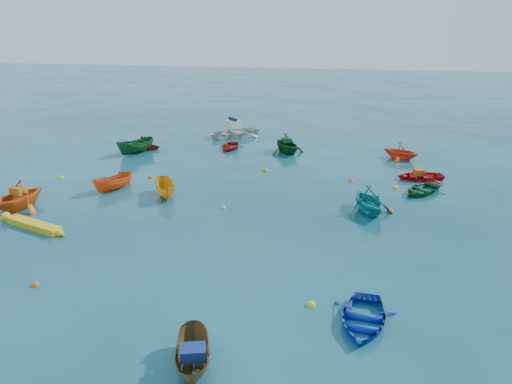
# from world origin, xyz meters

# --- Properties ---
(ground) EXTENTS (160.00, 160.00, 0.00)m
(ground) POSITION_xyz_m (0.00, 0.00, 0.00)
(ground) COLOR #093C43
(ground) RESTS_ON ground
(sampan_brown_mid) EXTENTS (1.71, 2.87, 1.04)m
(sampan_brown_mid) POSITION_xyz_m (0.87, -9.57, 0.00)
(sampan_brown_mid) COLOR brown
(sampan_brown_mid) RESTS_ON ground
(dinghy_blue_se) EXTENTS (2.51, 3.29, 0.64)m
(dinghy_blue_se) POSITION_xyz_m (5.76, -6.35, 0.00)
(dinghy_blue_se) COLOR #0D31AB
(dinghy_blue_se) RESTS_ON ground
(dinghy_orange_w) EXTENTS (3.43, 3.75, 1.68)m
(dinghy_orange_w) POSITION_xyz_m (-12.21, 1.16, 0.00)
(dinghy_orange_w) COLOR orange
(dinghy_orange_w) RESTS_ON ground
(sampan_yellow_mid) EXTENTS (2.18, 2.98, 1.08)m
(sampan_yellow_mid) POSITION_xyz_m (-5.14, 4.41, 0.00)
(sampan_yellow_mid) COLOR orange
(sampan_yellow_mid) RESTS_ON ground
(dinghy_green_e) EXTENTS (3.40, 3.52, 0.59)m
(dinghy_green_e) POSITION_xyz_m (9.32, 7.67, 0.00)
(dinghy_green_e) COLOR #145729
(dinghy_green_e) RESTS_ON ground
(dinghy_cyan_se) EXTENTS (3.51, 3.73, 1.57)m
(dinghy_cyan_se) POSITION_xyz_m (6.20, 4.02, 0.00)
(dinghy_cyan_se) COLOR teal
(dinghy_cyan_se) RESTS_ON ground
(dinghy_red_nw) EXTENTS (3.09, 2.35, 0.60)m
(dinghy_red_nw) POSITION_xyz_m (-10.76, 14.27, 0.00)
(dinghy_red_nw) COLOR #A51C0D
(dinghy_red_nw) RESTS_ON ground
(sampan_orange_n) EXTENTS (2.22, 2.89, 1.06)m
(sampan_orange_n) POSITION_xyz_m (-8.59, 4.90, 0.00)
(sampan_orange_n) COLOR #E75415
(sampan_orange_n) RESTS_ON ground
(dinghy_green_n) EXTENTS (3.92, 3.99, 1.59)m
(dinghy_green_n) POSITION_xyz_m (0.44, 15.31, 0.00)
(dinghy_green_n) COLOR #104616
(dinghy_green_n) RESTS_ON ground
(dinghy_red_ne) EXTENTS (3.29, 2.64, 0.61)m
(dinghy_red_ne) POSITION_xyz_m (9.57, 10.45, 0.00)
(dinghy_red_ne) COLOR red
(dinghy_red_ne) RESTS_ON ground
(dinghy_red_far) EXTENTS (1.94, 2.67, 0.54)m
(dinghy_red_far) POSITION_xyz_m (-4.08, 15.74, 0.00)
(dinghy_red_far) COLOR #9C140D
(dinghy_red_far) RESTS_ON ground
(dinghy_orange_far) EXTENTS (3.29, 3.12, 1.36)m
(dinghy_orange_far) POSITION_xyz_m (8.78, 15.07, 0.00)
(dinghy_orange_far) COLOR #EB3D16
(dinghy_orange_far) RESTS_ON ground
(sampan_green_far) EXTENTS (2.72, 3.41, 1.25)m
(sampan_green_far) POSITION_xyz_m (-10.68, 13.04, 0.00)
(sampan_green_far) COLOR #13541F
(sampan_green_far) RESTS_ON ground
(kayak_yellow) EXTENTS (4.10, 1.95, 0.42)m
(kayak_yellow) POSITION_xyz_m (-9.89, -1.08, 0.00)
(kayak_yellow) COLOR #EBAE14
(kayak_yellow) RESTS_ON ground
(motorboat_white) EXTENTS (5.52, 5.52, 1.54)m
(motorboat_white) POSITION_xyz_m (-4.77, 19.82, 0.00)
(motorboat_white) COLOR silver
(motorboat_white) RESTS_ON ground
(tarp_blue_a) EXTENTS (0.85, 0.73, 0.35)m
(tarp_blue_a) POSITION_xyz_m (0.91, -9.72, 0.70)
(tarp_blue_a) COLOR navy
(tarp_blue_a) RESTS_ON sampan_brown_mid
(tarp_orange_a) EXTENTS (0.86, 0.73, 0.36)m
(tarp_orange_a) POSITION_xyz_m (-12.20, 1.21, 1.02)
(tarp_orange_a) COLOR #B86412
(tarp_orange_a) RESTS_ON dinghy_orange_w
(tarp_green_b) EXTENTS (0.82, 0.79, 0.32)m
(tarp_green_b) POSITION_xyz_m (0.38, 15.38, 0.95)
(tarp_green_b) COLOR #11451E
(tarp_green_b) RESTS_ON dinghy_green_n
(tarp_orange_b) EXTENTS (0.69, 0.82, 0.35)m
(tarp_orange_b) POSITION_xyz_m (9.47, 10.43, 0.48)
(tarp_orange_b) COLOR #C34F14
(tarp_orange_b) RESTS_ON dinghy_red_ne
(buoy_or_a) EXTENTS (0.31, 0.31, 0.31)m
(buoy_or_a) POSITION_xyz_m (-6.56, -6.06, 0.00)
(buoy_or_a) COLOR #E8560C
(buoy_or_a) RESTS_ON ground
(buoy_ye_a) EXTENTS (0.34, 0.34, 0.34)m
(buoy_ye_a) POSITION_xyz_m (3.97, -5.53, 0.00)
(buoy_ye_a) COLOR yellow
(buoy_ye_a) RESTS_ON ground
(buoy_or_b) EXTENTS (0.35, 0.35, 0.35)m
(buoy_or_b) POSITION_xyz_m (7.36, 4.37, 0.00)
(buoy_or_b) COLOR #EE4D0C
(buoy_or_b) RESTS_ON ground
(buoy_or_c) EXTENTS (0.29, 0.29, 0.29)m
(buoy_or_c) POSITION_xyz_m (-7.37, 7.56, 0.00)
(buoy_or_c) COLOR #D14A0B
(buoy_or_c) RESTS_ON ground
(buoy_ye_c) EXTENTS (0.30, 0.30, 0.30)m
(buoy_ye_c) POSITION_xyz_m (-1.47, 3.19, 0.00)
(buoy_ye_c) COLOR gold
(buoy_ye_c) RESTS_ON ground
(buoy_or_d) EXTENTS (0.33, 0.33, 0.33)m
(buoy_or_d) POSITION_xyz_m (5.29, 9.21, 0.00)
(buoy_or_d) COLOR #F35A0D
(buoy_or_d) RESTS_ON ground
(buoy_ye_d) EXTENTS (0.32, 0.32, 0.32)m
(buoy_ye_d) POSITION_xyz_m (-12.98, 6.47, 0.00)
(buoy_ye_d) COLOR yellow
(buoy_ye_d) RESTS_ON ground
(buoy_or_e) EXTENTS (0.38, 0.38, 0.38)m
(buoy_or_e) POSITION_xyz_m (-0.36, 10.37, 0.00)
(buoy_or_e) COLOR orange
(buoy_or_e) RESTS_ON ground
(buoy_ye_e) EXTENTS (0.37, 0.37, 0.37)m
(buoy_ye_e) POSITION_xyz_m (7.92, 8.32, 0.00)
(buoy_ye_e) COLOR yellow
(buoy_ye_e) RESTS_ON ground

